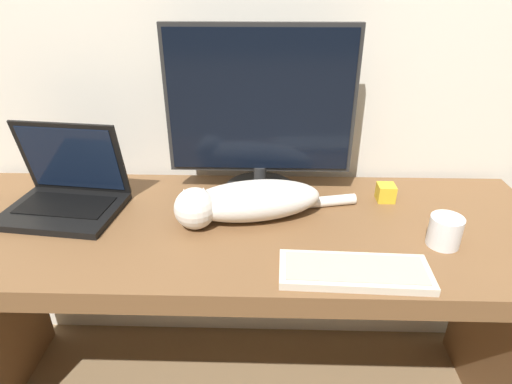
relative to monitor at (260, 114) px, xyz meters
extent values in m
cube|color=silver|center=(-0.05, 0.18, 0.29)|extent=(6.40, 0.06, 2.60)
cube|color=brown|center=(-0.05, -0.19, -0.29)|extent=(1.76, 0.62, 0.06)
cube|color=brown|center=(0.79, -0.19, -0.67)|extent=(0.04, 0.57, 0.69)
cylinder|color=#282828|center=(0.00, 0.00, -0.25)|extent=(0.22, 0.22, 0.02)
cylinder|color=#282828|center=(0.00, 0.00, -0.20)|extent=(0.04, 0.04, 0.07)
cube|color=#282828|center=(0.00, 0.00, 0.04)|extent=(0.56, 0.02, 0.44)
cube|color=black|center=(0.00, -0.01, 0.04)|extent=(0.54, 0.01, 0.41)
cube|color=black|center=(-0.58, -0.16, -0.25)|extent=(0.35, 0.27, 0.02)
cube|color=black|center=(-0.57, -0.14, -0.24)|extent=(0.28, 0.16, 0.00)
cube|color=black|center=(-0.56, -0.06, -0.12)|extent=(0.33, 0.09, 0.24)
cube|color=black|center=(-0.56, -0.07, -0.12)|extent=(0.29, 0.08, 0.21)
cube|color=beige|center=(0.23, -0.42, -0.25)|extent=(0.36, 0.14, 0.02)
cube|color=#ABA393|center=(0.23, -0.42, -0.24)|extent=(0.33, 0.12, 0.00)
ellipsoid|color=silver|center=(-0.01, -0.16, -0.20)|extent=(0.41, 0.22, 0.11)
ellipsoid|color=white|center=(0.01, -0.16, -0.17)|extent=(0.19, 0.14, 0.04)
sphere|color=silver|center=(-0.17, -0.22, -0.20)|extent=(0.12, 0.12, 0.12)
cone|color=white|center=(-0.20, -0.22, -0.15)|extent=(0.03, 0.03, 0.03)
cone|color=white|center=(-0.15, -0.21, -0.15)|extent=(0.03, 0.03, 0.03)
cylinder|color=white|center=(0.22, -0.09, -0.24)|extent=(0.16, 0.06, 0.03)
cylinder|color=white|center=(0.48, -0.29, -0.22)|extent=(0.08, 0.08, 0.08)
cube|color=gold|center=(0.39, -0.05, -0.23)|extent=(0.05, 0.05, 0.05)
camera|label=1|loc=(0.02, -1.23, 0.39)|focal=30.00mm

